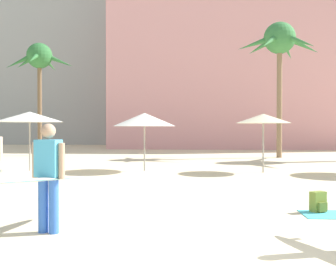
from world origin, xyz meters
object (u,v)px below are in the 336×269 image
(cafe_umbrella_1, at_px, (144,120))
(backpack, at_px, (318,202))
(palm_tree_left, at_px, (39,61))
(cafe_umbrella_3, at_px, (30,117))
(palm_tree_center, at_px, (279,44))
(person_far_right, at_px, (46,175))
(cafe_umbrella_4, at_px, (263,119))

(cafe_umbrella_1, relative_size, backpack, 5.91)
(palm_tree_left, height_order, cafe_umbrella_3, palm_tree_left)
(palm_tree_center, bearing_deg, cafe_umbrella_1, -129.09)
(palm_tree_center, xyz_separation_m, cafe_umbrella_3, (-11.29, -8.52, -4.43))
(cafe_umbrella_3, distance_m, backpack, 12.08)
(cafe_umbrella_3, relative_size, person_far_right, 0.85)
(palm_tree_left, height_order, person_far_right, palm_tree_left)
(palm_tree_center, height_order, cafe_umbrella_3, palm_tree_center)
(palm_tree_center, distance_m, cafe_umbrella_3, 14.82)
(palm_tree_left, bearing_deg, cafe_umbrella_1, -48.83)
(cafe_umbrella_3, height_order, backpack, cafe_umbrella_3)
(palm_tree_left, relative_size, cafe_umbrella_3, 2.66)
(cafe_umbrella_1, height_order, person_far_right, cafe_umbrella_1)
(palm_tree_left, height_order, palm_tree_center, palm_tree_center)
(palm_tree_left, xyz_separation_m, cafe_umbrella_4, (12.49, -9.19, -3.85))
(palm_tree_center, relative_size, cafe_umbrella_4, 3.48)
(cafe_umbrella_4, bearing_deg, cafe_umbrella_1, 177.75)
(person_far_right, bearing_deg, palm_tree_center, -5.93)
(palm_tree_left, xyz_separation_m, palm_tree_center, (14.60, -0.75, 0.66))
(palm_tree_center, bearing_deg, palm_tree_left, 177.07)
(backpack, bearing_deg, cafe_umbrella_3, -159.82)
(backpack, bearing_deg, palm_tree_center, 142.34)
(cafe_umbrella_4, xyz_separation_m, backpack, (-0.00, -7.67, -1.86))
(palm_tree_left, distance_m, palm_tree_center, 14.63)
(cafe_umbrella_3, relative_size, backpack, 6.29)
(cafe_umbrella_4, distance_m, person_far_right, 10.99)
(cafe_umbrella_3, height_order, cafe_umbrella_4, cafe_umbrella_3)
(cafe_umbrella_3, bearing_deg, person_far_right, -65.75)
(cafe_umbrella_1, xyz_separation_m, cafe_umbrella_3, (-4.58, -0.25, 0.11))
(cafe_umbrella_4, distance_m, backpack, 7.90)
(cafe_umbrella_4, bearing_deg, cafe_umbrella_3, -179.54)
(cafe_umbrella_3, distance_m, person_far_right, 10.77)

